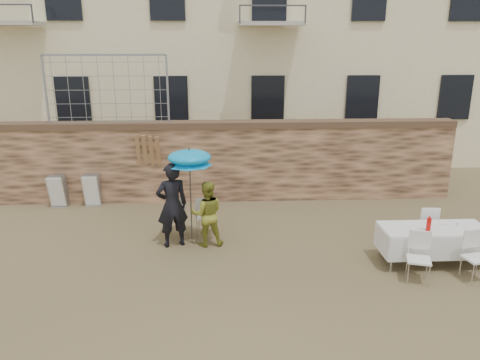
{
  "coord_description": "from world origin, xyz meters",
  "views": [
    {
      "loc": [
        -0.07,
        -7.7,
        4.38
      ],
      "look_at": [
        0.4,
        2.2,
        1.4
      ],
      "focal_mm": 35.0,
      "sensor_mm": 36.0,
      "label": 1
    }
  ],
  "objects_px": {
    "soda_bottle": "(429,225)",
    "table_chair_back": "(426,226)",
    "chair_stack_left": "(60,189)",
    "table_chair_front_right": "(477,257)",
    "umbrella": "(189,160)",
    "couple_chair_left": "(175,216)",
    "couple_chair_right": "(206,216)",
    "banquet_table": "(434,230)",
    "table_chair_front_left": "(419,258)",
    "woman_dress": "(207,214)",
    "chair_stack_right": "(93,188)",
    "man_suit": "(172,205)"
  },
  "relations": [
    {
      "from": "banquet_table",
      "to": "table_chair_back",
      "type": "distance_m",
      "value": 0.86
    },
    {
      "from": "table_chair_back",
      "to": "chair_stack_left",
      "type": "bearing_deg",
      "value": -15.57
    },
    {
      "from": "couple_chair_right",
      "to": "banquet_table",
      "type": "distance_m",
      "value": 4.91
    },
    {
      "from": "soda_bottle",
      "to": "table_chair_front_left",
      "type": "relative_size",
      "value": 0.27
    },
    {
      "from": "umbrella",
      "to": "table_chair_back",
      "type": "height_order",
      "value": "umbrella"
    },
    {
      "from": "table_chair_back",
      "to": "soda_bottle",
      "type": "bearing_deg",
      "value": 71.1
    },
    {
      "from": "soda_bottle",
      "to": "table_chair_front_left",
      "type": "bearing_deg",
      "value": -123.69
    },
    {
      "from": "umbrella",
      "to": "banquet_table",
      "type": "bearing_deg",
      "value": -13.74
    },
    {
      "from": "couple_chair_left",
      "to": "table_chair_front_left",
      "type": "distance_m",
      "value": 5.3
    },
    {
      "from": "woman_dress",
      "to": "couple_chair_left",
      "type": "height_order",
      "value": "woman_dress"
    },
    {
      "from": "chair_stack_left",
      "to": "table_chair_front_right",
      "type": "bearing_deg",
      "value": -27.11
    },
    {
      "from": "soda_bottle",
      "to": "table_chair_front_left",
      "type": "height_order",
      "value": "soda_bottle"
    },
    {
      "from": "couple_chair_right",
      "to": "banquet_table",
      "type": "bearing_deg",
      "value": 165.7
    },
    {
      "from": "table_chair_front_right",
      "to": "chair_stack_right",
      "type": "bearing_deg",
      "value": 139.89
    },
    {
      "from": "table_chair_front_right",
      "to": "soda_bottle",
      "type": "bearing_deg",
      "value": 128.87
    },
    {
      "from": "table_chair_back",
      "to": "chair_stack_right",
      "type": "height_order",
      "value": "table_chair_back"
    },
    {
      "from": "banquet_table",
      "to": "table_chair_front_right",
      "type": "distance_m",
      "value": 0.94
    },
    {
      "from": "table_chair_back",
      "to": "table_chair_front_right",
      "type": "bearing_deg",
      "value": 104.89
    },
    {
      "from": "umbrella",
      "to": "chair_stack_right",
      "type": "distance_m",
      "value": 4.2
    },
    {
      "from": "couple_chair_right",
      "to": "umbrella",
      "type": "bearing_deg",
      "value": 61.7
    },
    {
      "from": "man_suit",
      "to": "couple_chair_left",
      "type": "height_order",
      "value": "man_suit"
    },
    {
      "from": "umbrella",
      "to": "woman_dress",
      "type": "bearing_deg",
      "value": -15.95
    },
    {
      "from": "chair_stack_left",
      "to": "chair_stack_right",
      "type": "relative_size",
      "value": 1.0
    },
    {
      "from": "table_chair_front_left",
      "to": "table_chair_back",
      "type": "distance_m",
      "value": 1.74
    },
    {
      "from": "couple_chair_right",
      "to": "table_chair_back",
      "type": "bearing_deg",
      "value": 175.35
    },
    {
      "from": "table_chair_front_right",
      "to": "table_chair_back",
      "type": "xyz_separation_m",
      "value": [
        -0.3,
        1.55,
        0.0
      ]
    },
    {
      "from": "chair_stack_right",
      "to": "couple_chair_right",
      "type": "bearing_deg",
      "value": -36.06
    },
    {
      "from": "man_suit",
      "to": "umbrella",
      "type": "height_order",
      "value": "umbrella"
    },
    {
      "from": "soda_bottle",
      "to": "table_chair_front_left",
      "type": "distance_m",
      "value": 0.84
    },
    {
      "from": "banquet_table",
      "to": "table_chair_front_left",
      "type": "bearing_deg",
      "value": -128.66
    },
    {
      "from": "man_suit",
      "to": "banquet_table",
      "type": "relative_size",
      "value": 0.9
    },
    {
      "from": "man_suit",
      "to": "woman_dress",
      "type": "xyz_separation_m",
      "value": [
        0.75,
        0.0,
        -0.21
      ]
    },
    {
      "from": "couple_chair_left",
      "to": "couple_chair_right",
      "type": "relative_size",
      "value": 1.0
    },
    {
      "from": "couple_chair_right",
      "to": "soda_bottle",
      "type": "height_order",
      "value": "soda_bottle"
    },
    {
      "from": "soda_bottle",
      "to": "couple_chair_left",
      "type": "bearing_deg",
      "value": 160.6
    },
    {
      "from": "couple_chair_right",
      "to": "table_chair_front_right",
      "type": "xyz_separation_m",
      "value": [
        5.12,
        -2.4,
        0.0
      ]
    },
    {
      "from": "umbrella",
      "to": "table_chair_back",
      "type": "relative_size",
      "value": 2.12
    },
    {
      "from": "woman_dress",
      "to": "table_chair_front_left",
      "type": "xyz_separation_m",
      "value": [
        3.97,
        -1.85,
        -0.25
      ]
    },
    {
      "from": "man_suit",
      "to": "banquet_table",
      "type": "distance_m",
      "value": 5.44
    },
    {
      "from": "table_chair_back",
      "to": "woman_dress",
      "type": "bearing_deg",
      "value": 0.3
    },
    {
      "from": "soda_bottle",
      "to": "table_chair_back",
      "type": "height_order",
      "value": "soda_bottle"
    },
    {
      "from": "table_chair_front_right",
      "to": "chair_stack_left",
      "type": "xyz_separation_m",
      "value": [
        -9.16,
        4.69,
        -0.02
      ]
    },
    {
      "from": "couple_chair_right",
      "to": "chair_stack_right",
      "type": "xyz_separation_m",
      "value": [
        -3.14,
        2.28,
        -0.02
      ]
    },
    {
      "from": "couple_chair_right",
      "to": "chair_stack_left",
      "type": "relative_size",
      "value": 1.04
    },
    {
      "from": "couple_chair_right",
      "to": "chair_stack_right",
      "type": "height_order",
      "value": "couple_chair_right"
    },
    {
      "from": "man_suit",
      "to": "table_chair_front_right",
      "type": "relative_size",
      "value": 1.97
    },
    {
      "from": "umbrella",
      "to": "couple_chair_left",
      "type": "distance_m",
      "value": 1.56
    },
    {
      "from": "woman_dress",
      "to": "couple_chair_left",
      "type": "relative_size",
      "value": 1.53
    },
    {
      "from": "chair_stack_right",
      "to": "soda_bottle",
      "type": "bearing_deg",
      "value": -28.41
    },
    {
      "from": "chair_stack_left",
      "to": "table_chair_front_left",
      "type": "bearing_deg",
      "value": -30.19
    }
  ]
}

